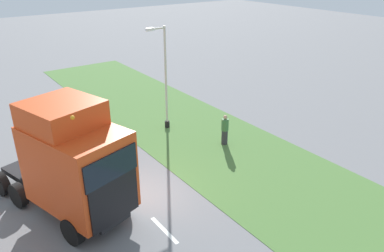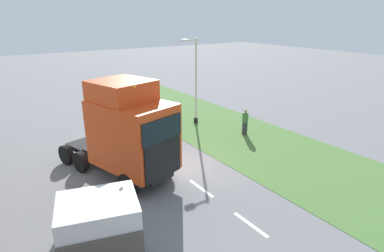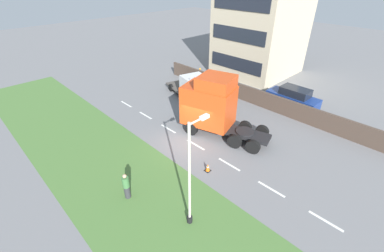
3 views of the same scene
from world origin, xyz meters
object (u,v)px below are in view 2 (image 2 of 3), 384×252
flatbed_truck (102,247)px  lorry_cab (129,132)px  lamp_post (195,85)px  traffic_cone_lead (167,138)px  pedestrian (245,122)px

flatbed_truck → lorry_cab: bearing=74.8°
flatbed_truck → lamp_post: lamp_post is taller
lorry_cab → lamp_post: (-7.21, -5.14, 0.44)m
traffic_cone_lead → lamp_post: bearing=-149.7°
lorry_cab → lamp_post: size_ratio=1.19×
lorry_cab → traffic_cone_lead: size_ratio=12.34×
pedestrian → traffic_cone_lead: pedestrian is taller
flatbed_truck → pedestrian: (-11.97, -7.05, -0.50)m
lorry_cab → traffic_cone_lead: bearing=-156.7°
lorry_cab → flatbed_truck: (3.30, 5.62, -1.04)m
flatbed_truck → lamp_post: bearing=60.9°
lorry_cab → flatbed_truck: lorry_cab is taller
lamp_post → traffic_cone_lead: bearing=30.3°
lorry_cab → lamp_post: bearing=-161.0°
lamp_post → traffic_cone_lead: lamp_post is taller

